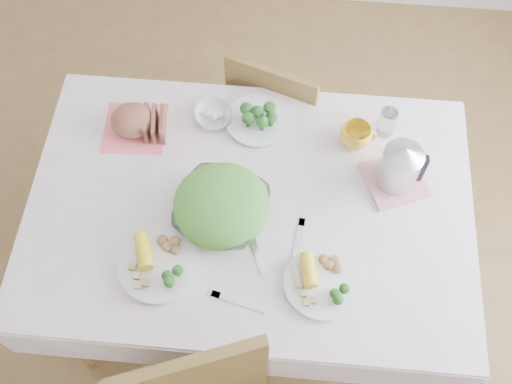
# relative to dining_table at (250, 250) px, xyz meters

# --- Properties ---
(floor) EXTENTS (3.60, 3.60, 0.00)m
(floor) POSITION_rel_dining_table_xyz_m (0.00, 0.00, -0.38)
(floor) COLOR brown
(floor) RESTS_ON ground
(dining_table) EXTENTS (1.40, 0.90, 0.75)m
(dining_table) POSITION_rel_dining_table_xyz_m (0.00, 0.00, 0.00)
(dining_table) COLOR brown
(dining_table) RESTS_ON floor
(tablecloth) EXTENTS (1.50, 1.00, 0.01)m
(tablecloth) POSITION_rel_dining_table_xyz_m (0.00, 0.00, 0.38)
(tablecloth) COLOR silver
(tablecloth) RESTS_ON dining_table
(chair_far) EXTENTS (0.49, 0.49, 0.86)m
(chair_far) POSITION_rel_dining_table_xyz_m (0.09, 0.67, 0.09)
(chair_far) COLOR brown
(chair_far) RESTS_ON floor
(salad_bowl) EXTENTS (0.36, 0.36, 0.07)m
(salad_bowl) POSITION_rel_dining_table_xyz_m (-0.09, -0.04, 0.42)
(salad_bowl) COLOR white
(salad_bowl) RESTS_ON tablecloth
(dinner_plate_left) EXTENTS (0.27, 0.27, 0.02)m
(dinner_plate_left) POSITION_rel_dining_table_xyz_m (-0.26, -0.25, 0.40)
(dinner_plate_left) COLOR white
(dinner_plate_left) RESTS_ON tablecloth
(dinner_plate_right) EXTENTS (0.28, 0.28, 0.02)m
(dinner_plate_right) POSITION_rel_dining_table_xyz_m (0.25, -0.26, 0.40)
(dinner_plate_right) COLOR white
(dinner_plate_right) RESTS_ON tablecloth
(broccoli_plate) EXTENTS (0.29, 0.29, 0.02)m
(broccoli_plate) POSITION_rel_dining_table_xyz_m (-0.00, 0.34, 0.40)
(broccoli_plate) COLOR beige
(broccoli_plate) RESTS_ON tablecloth
(napkin) EXTENTS (0.23, 0.23, 0.00)m
(napkin) POSITION_rel_dining_table_xyz_m (-0.44, 0.27, 0.39)
(napkin) COLOR #FF666F
(napkin) RESTS_ON tablecloth
(bread_loaf) EXTENTS (0.18, 0.17, 0.09)m
(bread_loaf) POSITION_rel_dining_table_xyz_m (-0.44, 0.27, 0.45)
(bread_loaf) COLOR brown
(bread_loaf) RESTS_ON napkin
(fruit_bowl) EXTENTS (0.16, 0.16, 0.04)m
(fruit_bowl) POSITION_rel_dining_table_xyz_m (-0.16, 0.34, 0.41)
(fruit_bowl) COLOR white
(fruit_bowl) RESTS_ON tablecloth
(yellow_mug) EXTENTS (0.14, 0.14, 0.09)m
(yellow_mug) POSITION_rel_dining_table_xyz_m (0.35, 0.28, 0.43)
(yellow_mug) COLOR yellow
(yellow_mug) RESTS_ON tablecloth
(glass_tumbler) EXTENTS (0.06, 0.06, 0.11)m
(glass_tumbler) POSITION_rel_dining_table_xyz_m (0.45, 0.34, 0.45)
(glass_tumbler) COLOR white
(glass_tumbler) RESTS_ON tablecloth
(pink_tray) EXTENTS (0.25, 0.25, 0.02)m
(pink_tray) POSITION_rel_dining_table_xyz_m (0.49, 0.14, 0.40)
(pink_tray) COLOR pink
(pink_tray) RESTS_ON tablecloth
(electric_kettle) EXTENTS (0.18, 0.18, 0.19)m
(electric_kettle) POSITION_rel_dining_table_xyz_m (0.49, 0.14, 0.51)
(electric_kettle) COLOR #B2B5BA
(electric_kettle) RESTS_ON pink_tray
(fork_left) EXTENTS (0.09, 0.18, 0.00)m
(fork_left) POSITION_rel_dining_table_xyz_m (0.03, -0.16, 0.39)
(fork_left) COLOR silver
(fork_left) RESTS_ON tablecloth
(fork_right) EXTENTS (0.04, 0.18, 0.00)m
(fork_right) POSITION_rel_dining_table_xyz_m (0.17, -0.13, 0.39)
(fork_right) COLOR silver
(fork_right) RESTS_ON tablecloth
(knife) EXTENTS (0.18, 0.06, 0.00)m
(knife) POSITION_rel_dining_table_xyz_m (-0.00, -0.34, 0.39)
(knife) COLOR silver
(knife) RESTS_ON tablecloth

